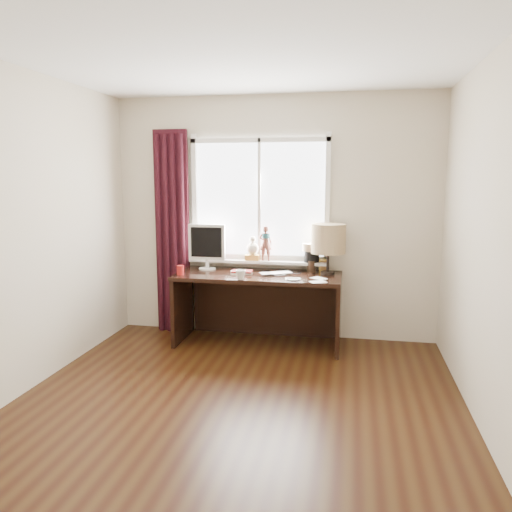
% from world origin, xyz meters
% --- Properties ---
extents(floor, '(3.50, 4.00, 0.00)m').
position_xyz_m(floor, '(0.00, 0.00, 0.00)').
color(floor, '#331E0B').
rests_on(floor, ground).
extents(ceiling, '(3.50, 4.00, 0.00)m').
position_xyz_m(ceiling, '(0.00, 0.00, 2.60)').
color(ceiling, white).
rests_on(ceiling, wall_back).
extents(wall_back, '(3.50, 0.00, 2.60)m').
position_xyz_m(wall_back, '(0.00, 2.00, 1.30)').
color(wall_back, beige).
rests_on(wall_back, ground).
extents(wall_front, '(3.50, 0.00, 2.60)m').
position_xyz_m(wall_front, '(0.00, -2.00, 1.30)').
color(wall_front, beige).
rests_on(wall_front, ground).
extents(wall_left, '(0.00, 4.00, 2.60)m').
position_xyz_m(wall_left, '(-1.75, 0.00, 1.30)').
color(wall_left, beige).
rests_on(wall_left, ground).
extents(wall_right, '(0.00, 4.00, 2.60)m').
position_xyz_m(wall_right, '(1.75, 0.00, 1.30)').
color(wall_right, beige).
rests_on(wall_right, ground).
extents(laptop, '(0.39, 0.34, 0.03)m').
position_xyz_m(laptop, '(0.08, 1.62, 0.76)').
color(laptop, silver).
rests_on(laptop, desk).
extents(mug, '(0.13, 0.13, 0.10)m').
position_xyz_m(mug, '(-0.22, 1.33, 0.80)').
color(mug, white).
rests_on(mug, desk).
extents(red_cup, '(0.07, 0.07, 0.10)m').
position_xyz_m(red_cup, '(-0.88, 1.44, 0.80)').
color(red_cup, maroon).
rests_on(red_cup, desk).
extents(window, '(1.52, 0.21, 1.40)m').
position_xyz_m(window, '(-0.12, 1.95, 1.31)').
color(window, white).
rests_on(window, ground).
extents(curtain, '(0.38, 0.09, 2.25)m').
position_xyz_m(curtain, '(-1.13, 1.91, 1.12)').
color(curtain, black).
rests_on(curtain, floor).
extents(desk, '(1.70, 0.70, 0.75)m').
position_xyz_m(desk, '(-0.10, 1.73, 0.51)').
color(desk, black).
rests_on(desk, floor).
extents(monitor, '(0.40, 0.18, 0.49)m').
position_xyz_m(monitor, '(-0.69, 1.78, 1.03)').
color(monitor, beige).
rests_on(monitor, desk).
extents(notebook_stack, '(0.25, 0.21, 0.03)m').
position_xyz_m(notebook_stack, '(-0.27, 1.62, 0.77)').
color(notebook_stack, beige).
rests_on(notebook_stack, desk).
extents(brush_holder, '(0.09, 0.09, 0.25)m').
position_xyz_m(brush_holder, '(0.43, 1.85, 0.81)').
color(brush_holder, black).
rests_on(brush_holder, desk).
extents(icon_frame, '(0.10, 0.03, 0.13)m').
position_xyz_m(icon_frame, '(0.56, 1.89, 0.81)').
color(icon_frame, gold).
rests_on(icon_frame, desk).
extents(table_lamp, '(0.35, 0.35, 0.52)m').
position_xyz_m(table_lamp, '(0.60, 1.76, 1.11)').
color(table_lamp, black).
rests_on(table_lamp, desk).
extents(loose_papers, '(0.43, 0.34, 0.00)m').
position_xyz_m(loose_papers, '(0.45, 1.44, 0.75)').
color(loose_papers, white).
rests_on(loose_papers, desk).
extents(desk_cables, '(0.47, 0.52, 0.01)m').
position_xyz_m(desk_cables, '(0.20, 1.60, 0.75)').
color(desk_cables, black).
rests_on(desk_cables, desk).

